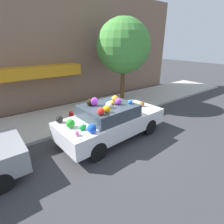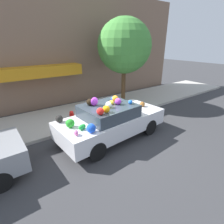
% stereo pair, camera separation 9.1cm
% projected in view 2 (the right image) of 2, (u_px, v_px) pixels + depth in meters
% --- Properties ---
extents(ground_plane, '(60.00, 60.00, 0.00)m').
position_uv_depth(ground_plane, '(110.00, 135.00, 7.28)').
color(ground_plane, '#38383A').
extents(sidewalk_curb, '(24.00, 3.20, 0.13)m').
position_uv_depth(sidewalk_curb, '(81.00, 113.00, 9.29)').
color(sidewalk_curb, '#B2ADA3').
rests_on(sidewalk_curb, ground).
extents(building_facade, '(18.00, 1.20, 6.40)m').
position_uv_depth(building_facade, '(58.00, 51.00, 9.78)').
color(building_facade, '#846651').
rests_on(building_facade, ground).
extents(street_tree, '(2.95, 2.95, 4.73)m').
position_uv_depth(street_tree, '(124.00, 46.00, 9.53)').
color(street_tree, brown).
rests_on(street_tree, sidewalk_curb).
extents(fire_hydrant, '(0.20, 0.20, 0.70)m').
position_uv_depth(fire_hydrant, '(72.00, 118.00, 7.67)').
color(fire_hydrant, red).
rests_on(fire_hydrant, sidewalk_curb).
extents(art_car, '(4.43, 2.16, 1.72)m').
position_uv_depth(art_car, '(111.00, 120.00, 6.83)').
color(art_car, silver).
rests_on(art_car, ground).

